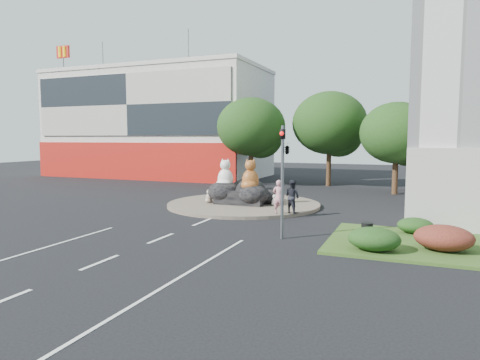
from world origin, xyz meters
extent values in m
plane|color=black|center=(0.00, 0.00, 0.00)|extent=(120.00, 120.00, 0.00)
cylinder|color=brown|center=(0.00, 10.00, 0.10)|extent=(10.00, 10.00, 0.20)
cube|color=silver|center=(-18.00, 28.00, 6.00)|extent=(25.00, 12.00, 12.00)
cube|color=#B01810|center=(-18.00, 21.95, 2.00)|extent=(25.00, 0.30, 4.00)
cube|color=#B2AD9E|center=(-18.00, 21.90, 8.00)|extent=(24.00, 0.15, 6.50)
cube|color=silver|center=(-18.00, 28.00, 12.20)|extent=(25.20, 12.20, 0.40)
cylinder|color=#595B60|center=(-26.00, 28.00, 14.40)|extent=(0.10, 0.10, 4.00)
cylinder|color=#595B60|center=(-15.00, 30.00, 14.90)|extent=(0.10, 0.10, 5.00)
cube|color=#B01810|center=(-28.50, 24.00, 14.60)|extent=(1.80, 0.25, 1.40)
cube|color=#32551C|center=(12.00, 3.00, 0.06)|extent=(10.00, 6.00, 0.12)
cylinder|color=#382314|center=(-4.00, 22.00, 1.87)|extent=(0.44, 0.44, 3.74)
ellipsoid|color=#183410|center=(-4.00, 22.00, 5.53)|extent=(6.46, 6.46, 5.49)
sphere|color=#183410|center=(-3.20, 22.50, 4.68)|extent=(4.25, 4.25, 4.25)
sphere|color=#183410|center=(-4.70, 21.70, 4.93)|extent=(3.74, 3.74, 3.74)
cylinder|color=#382314|center=(3.00, 24.00, 1.98)|extent=(0.44, 0.44, 3.96)
ellipsoid|color=#183410|center=(3.00, 24.00, 5.85)|extent=(6.84, 6.84, 5.81)
sphere|color=#183410|center=(3.80, 24.50, 4.95)|extent=(4.50, 4.50, 4.50)
sphere|color=#183410|center=(2.30, 23.70, 5.22)|extent=(3.96, 3.96, 3.96)
cylinder|color=#382314|center=(9.00, 20.00, 1.65)|extent=(0.44, 0.44, 3.30)
ellipsoid|color=#183410|center=(9.00, 20.00, 4.88)|extent=(5.70, 5.70, 4.84)
sphere|color=#183410|center=(9.80, 20.50, 4.12)|extent=(3.75, 3.75, 3.75)
sphere|color=#183410|center=(8.30, 19.70, 4.35)|extent=(3.30, 3.30, 3.30)
ellipsoid|color=#183410|center=(9.00, 1.00, 0.57)|extent=(2.00, 1.60, 0.90)
ellipsoid|color=#4A1314|center=(11.50, 2.00, 0.61)|extent=(2.20, 1.76, 0.99)
ellipsoid|color=#183410|center=(10.50, 4.80, 0.48)|extent=(1.60, 1.28, 0.72)
cylinder|color=#595B60|center=(5.00, 2.00, 2.50)|extent=(0.14, 0.14, 5.00)
imported|color=black|center=(5.00, 2.00, 4.20)|extent=(0.21, 0.26, 1.30)
imported|color=black|center=(5.20, 2.00, 4.00)|extent=(0.26, 1.24, 0.50)
sphere|color=red|center=(5.00, 1.82, 4.65)|extent=(0.18, 0.18, 0.18)
cylinder|color=#595B60|center=(13.00, 8.00, 4.00)|extent=(0.18, 0.18, 8.00)
cylinder|color=#595B60|center=(12.00, 8.00, 8.00)|extent=(2.00, 0.12, 0.12)
cube|color=silver|center=(11.00, 8.00, 7.90)|extent=(0.50, 0.22, 0.12)
imported|color=#C37E89|center=(3.34, 6.96, 1.16)|extent=(0.72, 0.49, 1.92)
imported|color=black|center=(4.00, 7.41, 1.15)|extent=(1.14, 1.05, 1.90)
imported|color=#A9ACB1|center=(-11.61, 22.87, 0.74)|extent=(4.58, 1.78, 1.49)
cylinder|color=black|center=(8.59, 2.41, 0.51)|extent=(0.55, 0.55, 0.79)
camera|label=1|loc=(10.29, -15.98, 4.44)|focal=32.00mm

